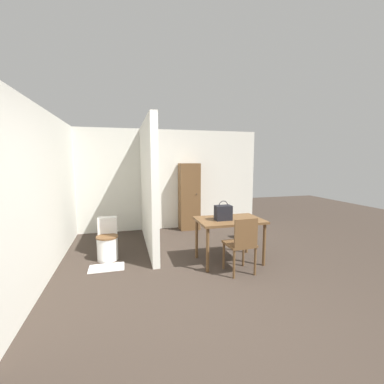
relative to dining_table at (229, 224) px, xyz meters
name	(u,v)px	position (x,y,z in m)	size (l,w,h in m)	color
ground_plane	(210,309)	(-0.79, -1.28, -0.66)	(16.00, 16.00, 0.00)	#382D26
wall_back	(162,180)	(-0.79, 2.50, 0.59)	(5.06, 0.12, 2.50)	silver
wall_left	(50,191)	(-2.88, 0.58, 0.59)	(0.12, 4.72, 2.50)	silver
partition_wall	(148,185)	(-1.25, 1.22, 0.59)	(0.12, 2.44, 2.50)	silver
dining_table	(229,224)	(0.00, 0.00, 0.00)	(1.11, 0.74, 0.75)	brown
wooden_chair	(242,243)	(-0.01, -0.50, -0.17)	(0.44, 0.44, 0.90)	brown
toilet	(107,242)	(-2.04, 0.69, -0.36)	(0.37, 0.52, 0.71)	white
handbag	(223,213)	(-0.13, -0.04, 0.21)	(0.27, 0.17, 0.33)	black
wooden_cabinet	(189,197)	(-0.14, 2.23, 0.17)	(0.50, 0.40, 1.67)	brown
bath_mat	(107,268)	(-2.04, 0.25, -0.66)	(0.55, 0.33, 0.01)	silver
space_heater	(249,229)	(0.95, 1.10, -0.43)	(0.26, 0.17, 0.46)	#BCBCC1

